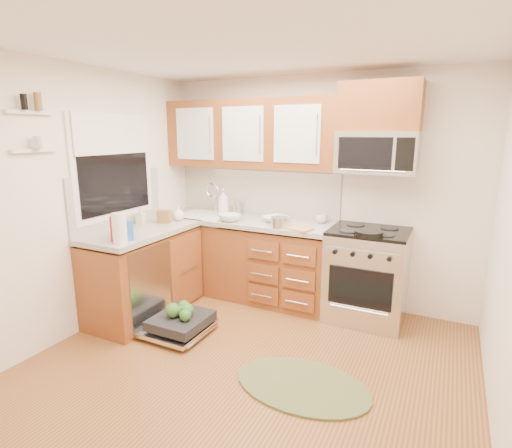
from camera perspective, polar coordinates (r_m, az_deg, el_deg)
The scene contains 37 objects.
floor at distance 3.44m, azimuth -2.01°, elevation -20.50°, with size 3.50×3.50×0.00m, color brown.
ceiling at distance 2.93m, azimuth -2.44°, elevation 24.89°, with size 3.50×3.50×0.00m, color white.
wall_back at distance 4.53m, azimuth 8.43°, elevation 4.65°, with size 3.50×0.04×2.50m, color silver.
wall_front at distance 1.70m, azimuth -32.25°, elevation -11.45°, with size 3.50×0.04×2.50m, color silver.
wall_left at distance 4.06m, azimuth -24.51°, elevation 2.67°, with size 0.04×3.50×2.50m, color silver.
base_cabinet_back at distance 4.72m, azimuth -1.48°, elevation -5.17°, with size 2.05×0.60×0.85m, color brown.
base_cabinet_left at distance 4.40m, azimuth -15.69°, elevation -7.04°, with size 0.60×1.25×0.85m, color brown.
countertop_back at distance 4.59m, azimuth -1.57°, elevation 0.45°, with size 2.07×0.64×0.05m, color #B1ACA2.
countertop_left at distance 4.26m, azimuth -15.97°, elevation -1.04°, with size 0.64×1.27×0.05m, color #B1ACA2.
backsplash_back at distance 4.79m, azimuth 0.06°, elevation 4.76°, with size 2.05×0.02×0.57m, color #B9B1A6.
backsplash_left at distance 4.40m, azimuth -19.09°, elevation 3.31°, with size 0.02×1.25×0.57m, color #B9B1A6.
upper_cabinets at distance 4.60m, azimuth -0.84°, elevation 12.73°, with size 2.05×0.35×0.75m, color brown, non-canonical shape.
cabinet_over_mw at distance 4.16m, azimuth 17.35°, elevation 15.72°, with size 0.76×0.35×0.47m, color brown.
range at distance 4.25m, azimuth 15.53°, elevation -7.02°, with size 0.76×0.64×0.95m, color silver, non-canonical shape.
microwave at distance 4.13m, azimuth 16.89°, elevation 9.73°, with size 0.76×0.38×0.40m, color silver, non-canonical shape.
sink at distance 4.85m, azimuth -7.16°, elevation -0.16°, with size 0.62×0.50×0.26m, color white, non-canonical shape.
dishwasher at distance 4.02m, azimuth -11.11°, elevation -13.83°, with size 0.70×0.60×0.20m, color silver, non-canonical shape.
window at distance 4.34m, azimuth -19.65°, elevation 7.68°, with size 0.03×1.05×1.05m, color white, non-canonical shape.
window_blind at distance 4.31m, azimuth -19.75°, elevation 12.04°, with size 0.02×0.96×0.40m, color white.
shelf_upper at distance 3.78m, azimuth -29.56°, elevation 13.71°, with size 0.04×0.40×0.03m, color white.
shelf_lower at distance 3.78m, azimuth -29.05°, elevation 9.18°, with size 0.04×0.40×0.03m, color white.
rug at distance 3.30m, azimuth 6.61°, elevation -21.91°, with size 1.05×0.68×0.02m, color #5D6539, non-canonical shape.
skillet at distance 3.87m, azimuth 15.79°, elevation -1.29°, with size 0.26×0.26×0.05m, color black.
stock_pot at distance 4.16m, azimuth 3.40°, elevation 0.25°, with size 0.19×0.19×0.11m, color silver.
cutting_board at distance 4.09m, azimuth 6.05°, elevation -0.66°, with size 0.28×0.18×0.02m, color tan.
canister at distance 4.85m, azimuth -2.71°, elevation 2.42°, with size 0.10×0.10×0.16m, color silver.
paper_towel_roll at distance 3.75m, azimuth -18.93°, elevation -0.57°, with size 0.13×0.13×0.27m, color white.
mustard_bottle at distance 3.98m, azimuth -18.61°, elevation -0.18°, with size 0.07×0.07×0.22m, color yellow.
red_bottle at distance 3.86m, azimuth -19.70°, elevation -0.61°, with size 0.06×0.06×0.23m, color red.
wooden_box at distance 4.48m, azimuth -12.99°, elevation 1.04°, with size 0.14×0.10×0.14m, color olive.
blue_carton at distance 3.84m, azimuth -17.95°, elevation -0.92°, with size 0.11×0.07×0.18m, color #2560B0.
bowl_a at distance 4.41m, azimuth 2.80°, elevation 0.69°, with size 0.27×0.27×0.07m, color #999999.
bowl_b at distance 4.46m, azimuth -3.78°, elevation 0.91°, with size 0.25×0.25×0.08m, color #999999.
cup at distance 4.42m, azimuth 9.33°, elevation 0.76°, with size 0.12×0.12×0.10m, color #999999.
soap_bottle_a at distance 4.66m, azimuth -4.71°, elevation 3.00°, with size 0.13×0.13×0.33m, color #999999.
soap_bottle_b at distance 4.49m, azimuth -16.15°, elevation 1.15°, with size 0.08×0.08×0.18m, color #999999.
soap_bottle_c at distance 4.56m, azimuth -11.06°, elevation 1.55°, with size 0.13×0.13×0.17m, color #999999.
Camera 1 is at (1.37, -2.52, 1.89)m, focal length 28.00 mm.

